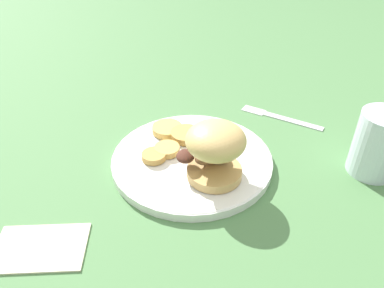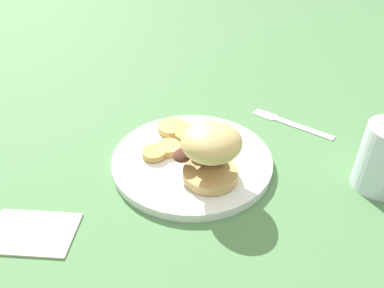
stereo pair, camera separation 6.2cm
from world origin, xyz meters
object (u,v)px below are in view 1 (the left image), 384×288
at_px(sandwich, 214,148).
at_px(fork, 280,117).
at_px(drinking_glass, 379,144).
at_px(dinner_plate, 192,159).

bearing_deg(sandwich, fork, 75.78).
bearing_deg(drinking_glass, sandwich, -151.02).
bearing_deg(fork, sandwich, -104.22).
distance_m(dinner_plate, fork, 0.23).
height_order(dinner_plate, fork, dinner_plate).
bearing_deg(fork, drinking_glass, -32.50).
height_order(fork, drinking_glass, drinking_glass).
relative_size(sandwich, drinking_glass, 1.02).
relative_size(dinner_plate, sandwich, 2.46).
height_order(dinner_plate, drinking_glass, drinking_glass).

